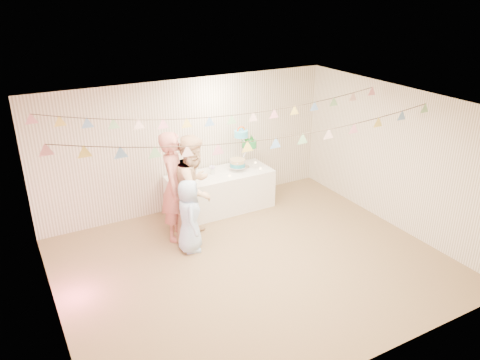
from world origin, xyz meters
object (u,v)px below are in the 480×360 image
person_adult_a (175,186)px  person_child (189,216)px  cake_stand (243,150)px  table (220,192)px  person_adult_b (194,188)px

person_adult_a → person_child: (0.03, -0.53, -0.34)m
cake_stand → person_adult_a: size_ratio=0.42×
person_child → table: bearing=-29.7°
cake_stand → person_child: (-1.69, -1.18, -0.52)m
person_adult_a → person_adult_b: (0.30, -0.16, -0.03)m
table → cake_stand: (0.55, 0.05, 0.77)m
person_adult_b → person_adult_a: bearing=110.1°
table → cake_stand: bearing=5.2°
table → person_adult_a: 1.44m
cake_stand → person_child: cake_stand is taller
cake_stand → person_child: 2.12m
table → person_child: bearing=-135.3°
person_adult_b → person_child: bearing=-167.8°
person_adult_a → cake_stand: bearing=-37.4°
person_adult_b → person_child: (-0.27, -0.37, -0.31)m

